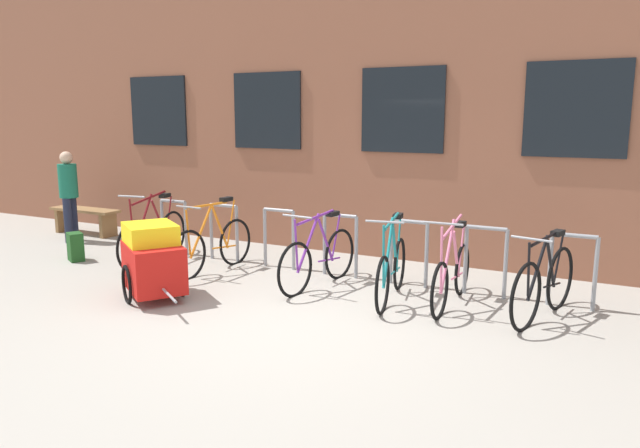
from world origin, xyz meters
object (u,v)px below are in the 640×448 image
object	(u,v)px
bike_trailer	(153,260)
backpack	(75,247)
wooden_bench	(85,216)
bicycle_teal	(392,269)
bicycle_purple	(319,258)
bicycle_orange	(213,245)
bicycle_maroon	(153,236)
bicycle_black	(544,284)
person_by_bench	(69,190)
bicycle_pink	(452,274)

from	to	relation	value
bike_trailer	backpack	distance (m)	2.61
bike_trailer	wooden_bench	bearing A→B (deg)	148.63
backpack	bicycle_teal	bearing A→B (deg)	32.41
bicycle_purple	bicycle_teal	distance (m)	1.06
bicycle_orange	bicycle_teal	world-z (taller)	bicycle_teal
bicycle_maroon	bicycle_black	size ratio (longest dim) A/B	1.08
bicycle_purple	wooden_bench	world-z (taller)	bicycle_purple
bicycle_orange	wooden_bench	xyz separation A→B (m)	(-3.84, 1.06, -0.04)
person_by_bench	bicycle_pink	bearing A→B (deg)	-3.40
bicycle_pink	backpack	size ratio (longest dim) A/B	3.87
bicycle_purple	bike_trailer	size ratio (longest dim) A/B	1.25
bicycle_teal	wooden_bench	bearing A→B (deg)	170.30
bicycle_orange	bicycle_teal	bearing A→B (deg)	-1.33
bicycle_maroon	person_by_bench	size ratio (longest dim) A/B	1.12
bicycle_teal	person_by_bench	world-z (taller)	person_by_bench
bike_trailer	wooden_bench	xyz separation A→B (m)	(-4.00, 2.44, -0.13)
bicycle_black	bicycle_maroon	bearing A→B (deg)	-179.77
bicycle_purple	person_by_bench	world-z (taller)	person_by_bench
bicycle_pink	person_by_bench	bearing A→B (deg)	176.60
bicycle_maroon	bike_trailer	bearing A→B (deg)	-46.88
backpack	bicycle_orange	bearing A→B (deg)	39.69
bicycle_maroon	bicycle_purple	bearing A→B (deg)	-0.39
bicycle_orange	wooden_bench	bearing A→B (deg)	164.51
person_by_bench	bicycle_teal	bearing A→B (deg)	-5.03
bicycle_pink	bike_trailer	bearing A→B (deg)	-156.42
bicycle_teal	backpack	distance (m)	5.07
bicycle_black	person_by_bench	bearing A→B (deg)	177.03
bicycle_orange	person_by_bench	size ratio (longest dim) A/B	1.08
bicycle_black	wooden_bench	bearing A→B (deg)	173.22
bicycle_maroon	bike_trailer	xyz separation A→B (m)	(1.33, -1.42, 0.08)
bicycle_orange	bicycle_pink	xyz separation A→B (m)	(3.47, 0.07, -0.02)
bicycle_maroon	wooden_bench	xyz separation A→B (m)	(-2.66, 1.01, -0.04)
person_by_bench	backpack	bearing A→B (deg)	-37.90
bicycle_maroon	backpack	xyz separation A→B (m)	(-1.11, -0.54, -0.18)
wooden_bench	bicycle_maroon	bearing A→B (deg)	-20.84
bicycle_maroon	backpack	bearing A→B (deg)	-154.04
bicycle_maroon	wooden_bench	world-z (taller)	bicycle_maroon
bicycle_teal	backpack	size ratio (longest dim) A/B	3.86
person_by_bench	wooden_bench	bearing A→B (deg)	117.82
bicycle_purple	bike_trailer	distance (m)	2.10
backpack	bike_trailer	bearing A→B (deg)	7.66
bicycle_pink	bike_trailer	xyz separation A→B (m)	(-3.31, -1.45, 0.11)
bicycle_maroon	bicycle_teal	world-z (taller)	bicycle_maroon
bicycle_black	bicycle_purple	world-z (taller)	bicycle_purple
bicycle_black	bike_trailer	distance (m)	4.58
bicycle_orange	bicycle_purple	xyz separation A→B (m)	(1.71, 0.03, -0.01)
bicycle_teal	person_by_bench	bearing A→B (deg)	174.97
bicycle_pink	backpack	xyz separation A→B (m)	(-5.75, -0.56, -0.15)
bicycle_black	bicycle_orange	bearing A→B (deg)	-179.08
bicycle_maroon	bicycle_purple	distance (m)	2.89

